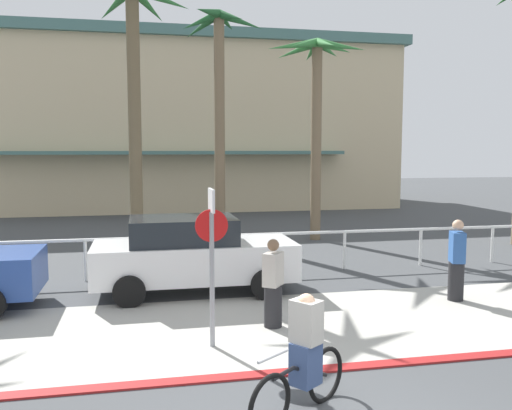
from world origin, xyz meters
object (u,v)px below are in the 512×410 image
cyclist_black_0 (303,358)px  pedestrian_0 (273,287)px  car_white_2 (192,254)px  palm_tree_1 (133,61)px  pedestrian_1 (457,264)px  palm_tree_3 (316,86)px  stop_sign_bike_lane (212,245)px  palm_tree_2 (218,77)px

cyclist_black_0 → pedestrian_0: pedestrian_0 is taller
car_white_2 → pedestrian_0: 2.95m
palm_tree_1 → pedestrian_1: palm_tree_1 is taller
palm_tree_3 → pedestrian_1: 9.30m
cyclist_black_0 → pedestrian_0: (0.39, 3.18, 0.04)m
palm_tree_3 → pedestrian_1: (0.48, -8.11, -4.52)m
pedestrian_0 → car_white_2: bearing=113.8°
stop_sign_bike_lane → palm_tree_1: bearing=99.6°
stop_sign_bike_lane → pedestrian_0: bearing=32.5°
palm_tree_2 → cyclist_black_0: size_ratio=5.23×
palm_tree_1 → palm_tree_2: 4.16m
stop_sign_bike_lane → cyclist_black_0: size_ratio=1.71×
stop_sign_bike_lane → pedestrian_1: (5.34, 1.65, -0.88)m
car_white_2 → cyclist_black_0: 5.94m
pedestrian_1 → palm_tree_1: bearing=139.5°
car_white_2 → pedestrian_1: (5.34, -1.80, -0.07)m
palm_tree_3 → pedestrian_0: (-3.67, -9.01, -4.59)m
car_white_2 → palm_tree_3: bearing=52.4°
cyclist_black_0 → pedestrian_1: size_ratio=0.87×
stop_sign_bike_lane → palm_tree_2: size_ratio=0.33×
palm_tree_1 → pedestrian_0: size_ratio=4.79×
car_white_2 → palm_tree_2: bearing=77.2°
palm_tree_1 → pedestrian_1: 9.86m
pedestrian_1 → stop_sign_bike_lane: bearing=-162.8°
palm_tree_1 → pedestrian_0: (2.40, -6.49, -4.85)m
palm_tree_1 → cyclist_black_0: bearing=-78.3°
car_white_2 → palm_tree_1: bearing=107.8°
palm_tree_2 → cyclist_black_0: (-0.77, -12.78, -4.93)m
palm_tree_1 → car_white_2: palm_tree_1 is taller
palm_tree_3 → pedestrian_1: bearing=-86.6°
palm_tree_3 → car_white_2: (-4.86, -6.31, -4.45)m
palm_tree_1 → palm_tree_2: (2.78, 3.10, 0.04)m
pedestrian_0 → palm_tree_1: bearing=110.3°
palm_tree_3 → car_white_2: size_ratio=1.58×
cyclist_black_0 → pedestrian_1: 6.11m
stop_sign_bike_lane → palm_tree_1: 8.33m
cyclist_black_0 → pedestrian_0: 3.21m
palm_tree_3 → pedestrian_1: size_ratio=4.03×
palm_tree_3 → pedestrian_0: size_ratio=4.33×
car_white_2 → pedestrian_1: pedestrian_1 is taller
palm_tree_1 → pedestrian_1: bearing=-40.5°
palm_tree_2 → car_white_2: size_ratio=1.78×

